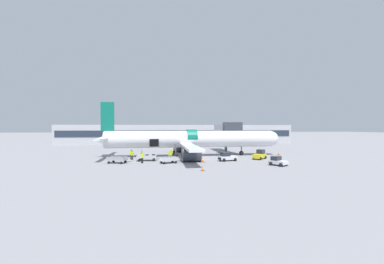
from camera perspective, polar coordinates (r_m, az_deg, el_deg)
ground_plane at (r=42.10m, az=1.90°, el=-6.58°), size 500.00×500.00×0.00m
terminal_strip at (r=87.05m, az=-3.34°, el=-0.47°), size 81.54×13.79×6.54m
jet_bridge_stub at (r=54.06m, az=8.49°, el=0.33°), size 3.86×11.26×6.73m
airplane at (r=46.00m, az=-0.71°, el=-1.95°), size 36.24×29.46×10.37m
baggage_tug_lead at (r=43.73m, az=16.13°, el=-5.39°), size 3.15×3.01×1.69m
baggage_tug_mid at (r=37.24m, az=20.10°, el=-6.74°), size 2.64×2.86×1.35m
baggage_tug_rear at (r=40.15m, az=8.53°, el=-6.04°), size 3.31×2.12×1.49m
baggage_cart_loading at (r=40.69m, az=-10.75°, el=-6.11°), size 4.25×2.18×1.13m
baggage_cart_queued at (r=37.50m, az=-5.53°, el=-6.79°), size 3.63×2.30×0.98m
baggage_cart_empty at (r=38.98m, az=-17.62°, el=-6.45°), size 3.90×2.42×1.04m
ground_crew_loader_a at (r=43.27m, az=-5.05°, el=-5.15°), size 0.61×0.45×1.75m
ground_crew_loader_b at (r=40.26m, az=-5.33°, el=-5.61°), size 0.61×0.51×1.76m
ground_crew_driver at (r=37.91m, az=-11.98°, el=-6.05°), size 0.55×0.58×1.75m
ground_crew_supervisor at (r=42.26m, az=-14.29°, el=-5.42°), size 0.53×0.51×1.62m
ground_crew_helper at (r=43.27m, az=-14.50°, el=-5.18°), size 0.56×0.56×1.74m
ground_crew_marshal at (r=43.28m, az=-12.09°, el=-5.29°), size 0.37×0.54×1.57m
safety_cone_nose at (r=51.50m, az=20.30°, el=-4.92°), size 0.57×0.57×0.63m
safety_cone_engine_left at (r=30.84m, az=2.60°, el=-8.84°), size 0.47×0.47×0.63m
safety_cone_wingtip at (r=38.56m, az=2.58°, el=-6.75°), size 0.64×0.64×0.75m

